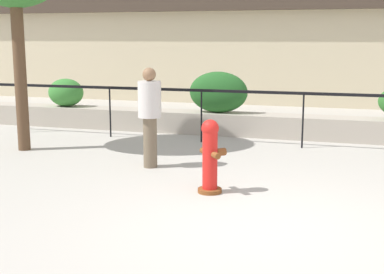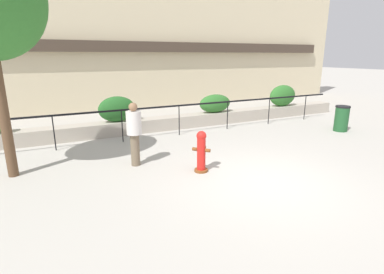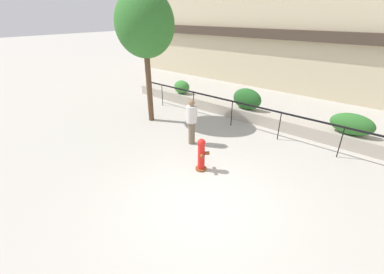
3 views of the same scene
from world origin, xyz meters
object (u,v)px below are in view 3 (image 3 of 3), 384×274
at_px(hedge_bush_1, 247,99).
at_px(street_tree, 145,25).
at_px(hedge_bush_2, 352,124).
at_px(hedge_bush_0, 182,87).
at_px(fire_hydrant, 201,154).
at_px(pedestrian, 192,119).

xyz_separation_m(hedge_bush_1, street_tree, (-3.30, -2.89, 3.10)).
distance_m(hedge_bush_2, street_tree, 8.68).
distance_m(hedge_bush_0, hedge_bush_1, 3.98).
xyz_separation_m(hedge_bush_2, fire_hydrant, (-3.19, -4.72, -0.34)).
bearing_deg(fire_hydrant, street_tree, 157.25).
relative_size(hedge_bush_0, pedestrian, 0.53).
relative_size(fire_hydrant, pedestrian, 0.62).
relative_size(hedge_bush_2, pedestrian, 0.86).
bearing_deg(fire_hydrant, pedestrian, 139.32).
bearing_deg(pedestrian, street_tree, 168.04).
height_order(hedge_bush_0, hedge_bush_1, hedge_bush_1).
bearing_deg(hedge_bush_0, hedge_bush_1, 0.00).
bearing_deg(street_tree, hedge_bush_2, 20.97).
xyz_separation_m(street_tree, pedestrian, (2.96, -0.63, -3.09)).
bearing_deg(street_tree, pedestrian, -11.96).
relative_size(hedge_bush_2, fire_hydrant, 1.37).
distance_m(hedge_bush_0, fire_hydrant, 6.90).
relative_size(street_tree, pedestrian, 3.14).
distance_m(fire_hydrant, street_tree, 5.89).
xyz_separation_m(hedge_bush_0, pedestrian, (3.64, -3.52, 0.14)).
bearing_deg(hedge_bush_2, hedge_bush_0, 180.00).
bearing_deg(hedge_bush_0, fire_hydrant, -43.14).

